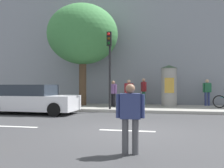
{
  "coord_description": "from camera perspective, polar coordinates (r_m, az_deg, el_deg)",
  "views": [
    {
      "loc": [
        1.07,
        -7.9,
        1.47
      ],
      "look_at": [
        -0.88,
        2.0,
        1.5
      ],
      "focal_mm": 40.09,
      "sensor_mm": 36.0,
      "label": 1
    }
  ],
  "objects": [
    {
      "name": "sidewalk_curb",
      "position": [
        15.01,
        7.05,
        -5.47
      ],
      "size": [
        36.0,
        4.0,
        0.15
      ],
      "primitive_type": "cube",
      "color": "#9E9B93",
      "rests_on": "ground_plane"
    },
    {
      "name": "pedestrian_with_bag",
      "position": [
        5.33,
        4.19,
        -6.72
      ],
      "size": [
        0.61,
        0.28,
        1.49
      ],
      "color": "#4C4C51",
      "rests_on": "ground_plane"
    },
    {
      "name": "parked_car_blue",
      "position": [
        13.36,
        -17.8,
        -3.4
      ],
      "size": [
        4.55,
        2.01,
        1.47
      ],
      "color": "silver",
      "rests_on": "ground_plane"
    },
    {
      "name": "pedestrian_in_light_jacket",
      "position": [
        15.2,
        3.86,
        -1.52
      ],
      "size": [
        0.58,
        0.41,
        1.62
      ],
      "color": "maroon",
      "rests_on": "sidewalk_curb"
    },
    {
      "name": "pedestrian_in_dark_shirt",
      "position": [
        14.96,
        0.27,
        -1.75
      ],
      "size": [
        0.46,
        0.46,
        1.55
      ],
      "color": "black",
      "rests_on": "sidewalk_curb"
    },
    {
      "name": "pedestrian_tallest",
      "position": [
        16.73,
        20.87,
        -1.35
      ],
      "size": [
        0.56,
        0.36,
        1.65
      ],
      "color": "navy",
      "rests_on": "sidewalk_curb"
    },
    {
      "name": "building_backdrop",
      "position": [
        20.1,
        8.07,
        7.34
      ],
      "size": [
        36.0,
        5.0,
        8.17
      ],
      "primitive_type": "cube",
      "color": "gray",
      "rests_on": "ground_plane"
    },
    {
      "name": "street_tree",
      "position": [
        16.43,
        -6.69,
        11.09
      ],
      "size": [
        4.51,
        4.51,
        6.46
      ],
      "color": "#4C3826",
      "rests_on": "sidewalk_curb"
    },
    {
      "name": "lane_markings",
      "position": [
        8.11,
        3.44,
        -10.57
      ],
      "size": [
        25.8,
        0.16,
        0.01
      ],
      "color": "silver",
      "rests_on": "ground_plane"
    },
    {
      "name": "traffic_light",
      "position": [
        13.5,
        -0.58,
        6.14
      ],
      "size": [
        0.24,
        0.45,
        4.14
      ],
      "color": "black",
      "rests_on": "sidewalk_curb"
    },
    {
      "name": "pedestrian_near_pole",
      "position": [
        16.45,
        7.23,
        -1.16
      ],
      "size": [
        0.4,
        0.61,
        1.73
      ],
      "color": "#1E5938",
      "rests_on": "sidewalk_curb"
    },
    {
      "name": "ground_plane",
      "position": [
        8.11,
        3.44,
        -10.59
      ],
      "size": [
        80.0,
        80.0,
        0.0
      ],
      "primitive_type": "plane",
      "color": "#38383A"
    },
    {
      "name": "poster_column",
      "position": [
        15.65,
        12.89,
        -0.29
      ],
      "size": [
        1.01,
        1.01,
        2.52
      ],
      "color": "gray",
      "rests_on": "sidewalk_curb"
    }
  ]
}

